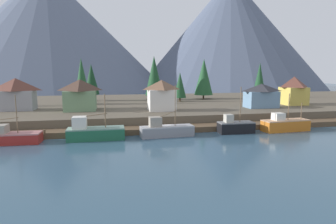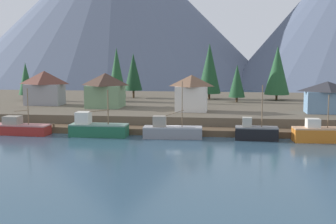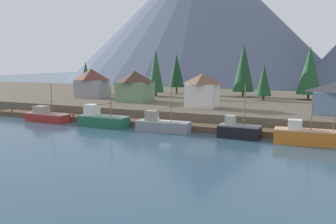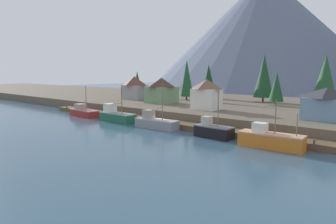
{
  "view_description": "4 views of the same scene",
  "coord_description": "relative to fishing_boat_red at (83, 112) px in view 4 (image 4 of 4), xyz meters",
  "views": [
    {
      "loc": [
        -9.36,
        -48.29,
        10.95
      ],
      "look_at": [
        1.05,
        1.74,
        3.71
      ],
      "focal_mm": 30.16,
      "sensor_mm": 36.0,
      "label": 1
    },
    {
      "loc": [
        8.39,
        -69.9,
        12.57
      ],
      "look_at": [
        -1.26,
        3.22,
        3.46
      ],
      "focal_mm": 47.86,
      "sensor_mm": 36.0,
      "label": 2
    },
    {
      "loc": [
        26.66,
        -58.36,
        12.13
      ],
      "look_at": [
        -0.76,
        2.18,
        2.77
      ],
      "focal_mm": 40.61,
      "sensor_mm": 36.0,
      "label": 3
    },
    {
      "loc": [
        39.21,
        -43.09,
        10.7
      ],
      "look_at": [
        -1.38,
        3.33,
        2.57
      ],
      "focal_mm": 31.86,
      "sensor_mm": 36.0,
      "label": 4
    }
  ],
  "objects": [
    {
      "name": "house_blue",
      "position": [
        51.1,
        14.82,
        4.36
      ],
      "size": [
        7.74,
        4.55,
        5.72
      ],
      "color": "#6689A8",
      "rests_on": "shoreline_bank"
    },
    {
      "name": "conifer_back_left",
      "position": [
        29.05,
        39.52,
        8.79
      ],
      "size": [
        5.49,
        5.49,
        13.35
      ],
      "color": "#4C3823",
      "rests_on": "shoreline_bank"
    },
    {
      "name": "mountain_west_peak",
      "position": [
        -22.47,
        155.13,
        36.75
      ],
      "size": [
        153.64,
        153.64,
        75.62
      ],
      "primitive_type": "cone",
      "color": "slate",
      "rests_on": "ground_plane"
    },
    {
      "name": "ground_plane",
      "position": [
        24.86,
        21.77,
        -1.56
      ],
      "size": [
        400.0,
        400.0,
        1.0
      ],
      "primitive_type": "cube",
      "color": "#335166"
    },
    {
      "name": "fishing_boat_green",
      "position": [
        12.82,
        0.05,
        0.22
      ],
      "size": [
        9.11,
        3.13,
        7.43
      ],
      "rotation": [
        0.0,
        0.0,
        0.0
      ],
      "color": "#1E5B3D",
      "rests_on": "ground_plane"
    },
    {
      "name": "fishing_boat_orange",
      "position": [
        47.56,
        -0.12,
        0.15
      ],
      "size": [
        9.21,
        3.48,
        7.01
      ],
      "rotation": [
        0.0,
        0.0,
        0.08
      ],
      "color": "#CC6B1E",
      "rests_on": "ground_plane"
    },
    {
      "name": "conifer_back_right",
      "position": [
        44.85,
        39.05,
        8.39
      ],
      "size": [
        5.85,
        5.85,
        12.6
      ],
      "color": "#4C3823",
      "rests_on": "shoreline_bank"
    },
    {
      "name": "fishing_boat_grey",
      "position": [
        24.78,
        -0.01,
        0.05
      ],
      "size": [
        9.25,
        3.26,
        8.82
      ],
      "rotation": [
        0.0,
        0.0,
        0.07
      ],
      "color": "gray",
      "rests_on": "ground_plane"
    },
    {
      "name": "conifer_mid_left",
      "position": [
        35.46,
        32.53,
        6.19
      ],
      "size": [
        3.67,
        3.67,
        8.4
      ],
      "color": "#4C3823",
      "rests_on": "shoreline_bank"
    },
    {
      "name": "house_green",
      "position": [
        9.12,
        18.83,
        4.96
      ],
      "size": [
        7.02,
        7.22,
        6.88
      ],
      "color": "#6B8E66",
      "rests_on": "shoreline_bank"
    },
    {
      "name": "shoreline_bank",
      "position": [
        24.86,
        33.77,
        0.19
      ],
      "size": [
        400.0,
        56.0,
        2.5
      ],
      "primitive_type": "cube",
      "color": "brown",
      "rests_on": "ground_plane"
    },
    {
      "name": "fishing_boat_red",
      "position": [
        0.0,
        0.0,
        0.0
      ],
      "size": [
        9.21,
        3.27,
        7.53
      ],
      "rotation": [
        0.0,
        0.0,
        -0.04
      ],
      "color": "maroon",
      "rests_on": "ground_plane"
    },
    {
      "name": "conifer_near_left",
      "position": [
        10.4,
        39.9,
        7.83
      ],
      "size": [
        4.39,
        4.39,
        10.91
      ],
      "color": "#4C3823",
      "rests_on": "shoreline_bank"
    },
    {
      "name": "house_grey",
      "position": [
        -4.83,
        21.64,
        5.1
      ],
      "size": [
        7.89,
        4.92,
        7.15
      ],
      "color": "gray",
      "rests_on": "shoreline_bank"
    },
    {
      "name": "dock",
      "position": [
        24.86,
        3.76,
        -0.56
      ],
      "size": [
        80.0,
        4.0,
        1.6
      ],
      "color": "brown",
      "rests_on": "ground_plane"
    },
    {
      "name": "conifer_centre",
      "position": [
        8.47,
        30.88,
        8.06
      ],
      "size": [
        4.17,
        4.17,
        12.16
      ],
      "color": "#4C3823",
      "rests_on": "shoreline_bank"
    },
    {
      "name": "house_white",
      "position": [
        26.74,
        14.48,
        4.9
      ],
      "size": [
        6.04,
        4.84,
        6.77
      ],
      "color": "silver",
      "rests_on": "shoreline_bank"
    },
    {
      "name": "conifer_mid_right",
      "position": [
        -13.13,
        30.58,
        6.48
      ],
      "size": [
        3.36,
        3.36,
        8.79
      ],
      "color": "#4C3823",
      "rests_on": "shoreline_bank"
    },
    {
      "name": "fishing_boat_black",
      "position": [
        37.71,
        0.24,
        0.1
      ],
      "size": [
        6.45,
        2.8,
        8.35
      ],
      "rotation": [
        0.0,
        0.0,
        -0.02
      ],
      "color": "black",
      "rests_on": "ground_plane"
    }
  ]
}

